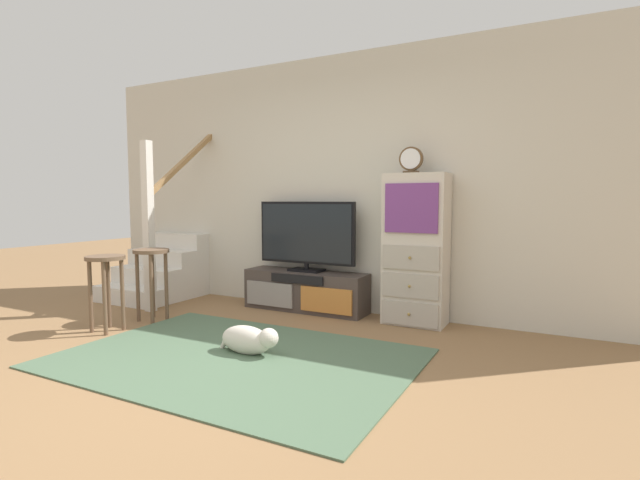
{
  "coord_description": "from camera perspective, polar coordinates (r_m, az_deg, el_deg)",
  "views": [
    {
      "loc": [
        2.14,
        -2.14,
        1.18
      ],
      "look_at": [
        0.07,
        1.83,
        0.8
      ],
      "focal_mm": 26.4,
      "sensor_mm": 36.0,
      "label": 1
    }
  ],
  "objects": [
    {
      "name": "bar_stool_far",
      "position": [
        4.89,
        -19.74,
        -3.16
      ],
      "size": [
        0.34,
        0.34,
        0.71
      ],
      "color": "brown",
      "rests_on": "ground_plane"
    },
    {
      "name": "back_wall",
      "position": [
        5.08,
        2.65,
        6.74
      ],
      "size": [
        6.4,
        0.12,
        2.7
      ],
      "primitive_type": "cube",
      "color": "beige",
      "rests_on": "ground_plane"
    },
    {
      "name": "side_cabinet",
      "position": [
        4.55,
        11.53,
        -1.15
      ],
      "size": [
        0.58,
        0.38,
        1.43
      ],
      "color": "beige",
      "rests_on": "ground_plane"
    },
    {
      "name": "desk_clock",
      "position": [
        4.54,
        10.98,
        9.49
      ],
      "size": [
        0.22,
        0.08,
        0.25
      ],
      "color": "#4C3823",
      "rests_on": "side_cabinet"
    },
    {
      "name": "media_console",
      "position": [
        5.07,
        -1.78,
        -6.19
      ],
      "size": [
        1.36,
        0.38,
        0.42
      ],
      "color": "#423833",
      "rests_on": "ground_plane"
    },
    {
      "name": "staircase",
      "position": [
        6.23,
        -17.47,
        -2.87
      ],
      "size": [
        1.0,
        1.36,
        2.2
      ],
      "color": "silver",
      "rests_on": "ground_plane"
    },
    {
      "name": "television",
      "position": [
        5.01,
        -1.66,
        0.68
      ],
      "size": [
        1.12,
        0.22,
        0.74
      ],
      "color": "black",
      "rests_on": "media_console"
    },
    {
      "name": "area_rug",
      "position": [
        3.68,
        -10.13,
        -13.9
      ],
      "size": [
        2.6,
        1.8,
        0.01
      ],
      "primitive_type": "cube",
      "color": "#4C664C",
      "rests_on": "ground_plane"
    },
    {
      "name": "bar_stool_near",
      "position": [
        4.64,
        -24.53,
        -3.88
      ],
      "size": [
        0.34,
        0.34,
        0.69
      ],
      "color": "brown",
      "rests_on": "ground_plane"
    },
    {
      "name": "dog",
      "position": [
        3.72,
        -8.57,
        -11.86
      ],
      "size": [
        0.54,
        0.21,
        0.23
      ],
      "color": "beige",
      "rests_on": "ground_plane"
    },
    {
      "name": "ground_plane",
      "position": [
        3.26,
        -16.89,
        -16.68
      ],
      "size": [
        20.0,
        20.0,
        0.0
      ],
      "primitive_type": "plane",
      "color": "olive"
    }
  ]
}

